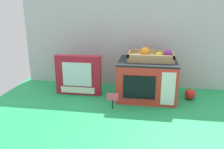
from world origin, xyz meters
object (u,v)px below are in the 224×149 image
food_groups_crate (151,56)px  loose_toy_apple (190,94)px  toy_microwave (147,79)px  price_sign (113,98)px  cookie_set_box (78,75)px

food_groups_crate → loose_toy_apple: food_groups_crate is taller
toy_microwave → price_sign: 0.30m
food_groups_crate → price_sign: bearing=-135.1°
loose_toy_apple → toy_microwave: bearing=-177.8°
toy_microwave → food_groups_crate: (0.02, 0.01, 0.16)m
food_groups_crate → price_sign: size_ratio=2.93×
toy_microwave → cookie_set_box: cookie_set_box is taller
toy_microwave → food_groups_crate: 0.16m
price_sign → loose_toy_apple: size_ratio=1.41×
cookie_set_box → food_groups_crate: bearing=1.8°
loose_toy_apple → food_groups_crate: bearing=-179.5°
food_groups_crate → cookie_set_box: size_ratio=0.92×
toy_microwave → price_sign: toy_microwave is taller
toy_microwave → loose_toy_apple: bearing=2.2°
cookie_set_box → loose_toy_apple: 0.77m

